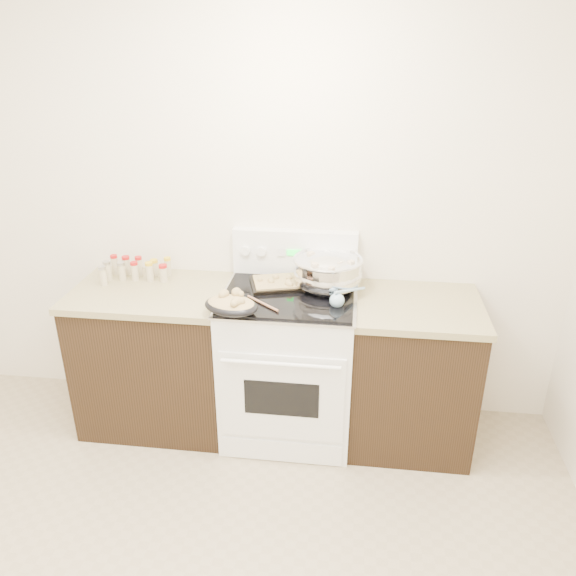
# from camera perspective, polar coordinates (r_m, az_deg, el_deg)

# --- Properties ---
(room_shell) EXTENTS (4.10, 3.60, 2.75)m
(room_shell) POSITION_cam_1_polar(r_m,az_deg,el_deg) (1.74, -17.34, 3.25)
(room_shell) COLOR white
(room_shell) RESTS_ON ground
(counter_left) EXTENTS (0.93, 0.67, 0.92)m
(counter_left) POSITION_cam_1_polar(r_m,az_deg,el_deg) (3.64, -13.05, -6.68)
(counter_left) COLOR black
(counter_left) RESTS_ON ground
(counter_right) EXTENTS (0.73, 0.67, 0.92)m
(counter_right) POSITION_cam_1_polar(r_m,az_deg,el_deg) (3.46, 12.35, -8.37)
(counter_right) COLOR black
(counter_right) RESTS_ON ground
(kitchen_range) EXTENTS (0.78, 0.73, 1.22)m
(kitchen_range) POSITION_cam_1_polar(r_m,az_deg,el_deg) (3.44, 0.12, -7.39)
(kitchen_range) COLOR white
(kitchen_range) RESTS_ON ground
(mixing_bowl) EXTENTS (0.48, 0.48, 0.24)m
(mixing_bowl) POSITION_cam_1_polar(r_m,az_deg,el_deg) (3.27, 4.07, 1.58)
(mixing_bowl) COLOR silver
(mixing_bowl) RESTS_ON kitchen_range
(roasting_pan) EXTENTS (0.34, 0.28, 0.12)m
(roasting_pan) POSITION_cam_1_polar(r_m,az_deg,el_deg) (2.99, -5.77, -1.66)
(roasting_pan) COLOR black
(roasting_pan) RESTS_ON kitchen_range
(baking_sheet) EXTENTS (0.42, 0.34, 0.06)m
(baking_sheet) POSITION_cam_1_polar(r_m,az_deg,el_deg) (3.31, -0.61, 0.56)
(baking_sheet) COLOR black
(baking_sheet) RESTS_ON kitchen_range
(wooden_spoon) EXTENTS (0.21, 0.18, 0.04)m
(wooden_spoon) POSITION_cam_1_polar(r_m,az_deg,el_deg) (3.05, -3.70, -1.83)
(wooden_spoon) COLOR #A26C4A
(wooden_spoon) RESTS_ON kitchen_range
(blue_ladle) EXTENTS (0.19, 0.24, 0.10)m
(blue_ladle) POSITION_cam_1_polar(r_m,az_deg,el_deg) (3.08, 5.15, -1.14)
(blue_ladle) COLOR #8BB3D0
(blue_ladle) RESTS_ON kitchen_range
(spice_jars) EXTENTS (0.40, 0.23, 0.13)m
(spice_jars) POSITION_cam_1_polar(r_m,az_deg,el_deg) (3.58, -15.32, 1.84)
(spice_jars) COLOR #BFB28C
(spice_jars) RESTS_ON counter_left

